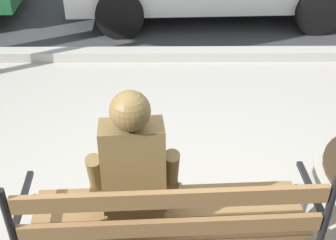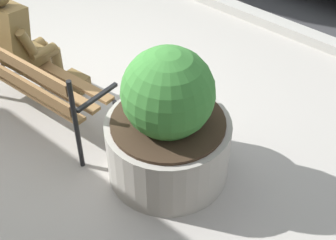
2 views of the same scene
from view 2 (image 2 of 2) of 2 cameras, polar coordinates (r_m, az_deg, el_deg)
ground_plane at (r=5.17m, az=-14.04°, el=1.82°), size 80.00×80.00×0.00m
curb_stone at (r=6.85m, az=5.59°, el=13.98°), size 60.00×0.20×0.12m
park_bench at (r=4.74m, az=-16.86°, el=5.37°), size 1.82×0.61×0.95m
bronze_statue_seated at (r=4.91m, az=-16.55°, el=8.57°), size 0.62×0.80×1.37m
concrete_planter at (r=3.97m, az=0.00°, el=-0.83°), size 1.07×1.07×1.26m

